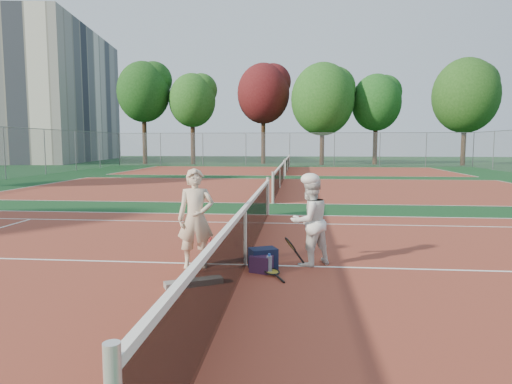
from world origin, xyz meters
TOP-DOWN VIEW (x-y plane):
  - ground at (0.00, 0.00)m, footprint 130.00×130.00m
  - court_main at (0.00, 0.00)m, footprint 23.77×10.97m
  - court_far_a at (0.00, 13.50)m, footprint 23.77×10.97m
  - court_far_b at (0.00, 27.00)m, footprint 23.77×10.97m
  - net_main at (0.00, 0.00)m, footprint 0.10×10.98m
  - net_far_a at (0.00, 13.50)m, footprint 0.10×10.98m
  - net_far_b at (0.00, 27.00)m, footprint 0.10×10.98m
  - fence_back at (0.00, 34.00)m, footprint 32.00×0.06m
  - apartment_block at (-28.00, 44.00)m, footprint 12.96×23.18m
  - player_a at (-0.80, -0.22)m, footprint 0.66×0.49m
  - player_b at (1.09, 0.13)m, footprint 0.93×0.89m
  - racket_red at (-0.54, -0.49)m, footprint 0.30×0.32m
  - racket_black_held at (0.77, -0.06)m, footprint 0.44×0.38m
  - racket_spare at (0.49, -0.55)m, footprint 0.51×0.66m
  - sports_bag_navy at (0.32, -0.19)m, footprint 0.52×0.45m
  - sports_bag_purple at (0.31, -0.41)m, footprint 0.40×0.33m
  - net_cover_canvas at (-0.61, -1.19)m, footprint 0.84×0.58m
  - water_bottle at (0.44, -0.53)m, footprint 0.09×0.09m
  - tree_back_0 at (-14.46, 36.75)m, footprint 5.15×5.15m
  - tree_back_1 at (-9.60, 36.87)m, footprint 4.54×4.54m
  - tree_back_maroon at (-2.77, 38.54)m, footprint 5.21×5.21m
  - tree_back_3 at (3.02, 36.60)m, footprint 5.96×5.96m
  - tree_back_4 at (8.24, 38.14)m, footprint 4.77×4.77m
  - tree_back_5 at (16.06, 36.69)m, footprint 5.97×5.97m

SIDE VIEW (x-z plane):
  - ground at x=0.00m, z-range 0.00..0.00m
  - court_main at x=0.00m, z-range 0.00..0.01m
  - court_far_a at x=0.00m, z-range 0.00..0.01m
  - court_far_b at x=0.00m, z-range 0.00..0.01m
  - racket_spare at x=0.49m, z-range 0.00..0.08m
  - net_cover_canvas at x=-0.61m, z-range 0.00..0.09m
  - sports_bag_purple at x=0.31m, z-range 0.00..0.27m
  - water_bottle at x=0.44m, z-range 0.00..0.30m
  - sports_bag_navy at x=0.32m, z-range 0.00..0.34m
  - racket_black_held at x=0.77m, z-range 0.00..0.51m
  - racket_red at x=-0.54m, z-range 0.00..0.57m
  - net_main at x=0.00m, z-range 0.00..1.02m
  - net_far_a at x=0.00m, z-range 0.00..1.02m
  - net_far_b at x=0.00m, z-range 0.00..1.02m
  - player_b at x=1.09m, z-range 0.00..1.51m
  - player_a at x=-0.80m, z-range 0.00..1.66m
  - fence_back at x=0.00m, z-range 0.00..3.00m
  - tree_back_4 at x=8.24m, z-range 1.60..10.33m
  - tree_back_3 at x=3.02m, z-range 1.38..11.01m
  - tree_back_1 at x=-9.60m, z-range 1.78..10.62m
  - tree_back_5 at x=16.06m, z-range 1.48..11.35m
  - tree_back_maroon at x=-2.77m, z-range 1.97..11.97m
  - tree_back_0 at x=-14.46m, z-range 2.03..12.08m
  - apartment_block at x=-28.00m, z-range 0.00..15.00m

